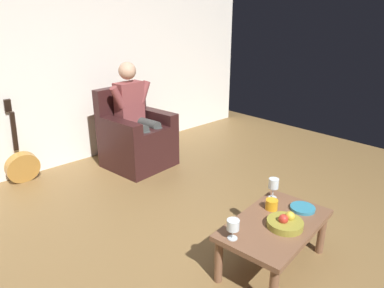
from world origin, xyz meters
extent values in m
plane|color=brown|center=(0.00, 0.00, 0.00)|extent=(6.99, 6.99, 0.00)
cube|color=silver|center=(0.00, -2.94, 1.37)|extent=(6.21, 0.06, 2.74)
cube|color=#321818|center=(-0.56, -2.21, 0.22)|extent=(0.81, 0.80, 0.44)
cube|color=#321818|center=(-0.57, -2.15, 0.49)|extent=(0.50, 0.65, 0.10)
cube|color=#321818|center=(-0.86, -2.24, 0.56)|extent=(0.23, 0.74, 0.24)
cube|color=#321818|center=(-0.27, -2.18, 0.56)|extent=(0.23, 0.74, 0.24)
cube|color=#321818|center=(-0.53, -2.51, 0.72)|extent=(0.75, 0.20, 0.56)
cube|color=brown|center=(-0.55, -2.34, 0.80)|extent=(0.37, 0.22, 0.53)
sphere|color=tan|center=(-0.55, -2.34, 1.20)|extent=(0.21, 0.21, 0.21)
cylinder|color=#3E413E|center=(-0.67, -2.16, 0.55)|extent=(0.17, 0.40, 0.13)
cylinder|color=#3E413E|center=(-0.69, -1.96, 0.27)|extent=(0.13, 0.13, 0.54)
cylinder|color=brown|center=(-0.76, -2.32, 0.92)|extent=(0.21, 0.11, 0.29)
cylinder|color=#3E413E|center=(-0.47, -2.14, 0.55)|extent=(0.17, 0.40, 0.13)
cylinder|color=#3E413E|center=(-0.49, -1.94, 0.27)|extent=(0.13, 0.13, 0.54)
cylinder|color=brown|center=(-0.35, -2.27, 0.92)|extent=(0.21, 0.11, 0.29)
cube|color=brown|center=(-0.19, 0.09, 0.37)|extent=(0.96, 0.63, 0.04)
cylinder|color=brown|center=(-0.61, 0.26, 0.18)|extent=(0.06, 0.06, 0.35)
cylinder|color=brown|center=(-0.57, -0.17, 0.18)|extent=(0.06, 0.06, 0.35)
cylinder|color=brown|center=(0.24, -0.08, 0.18)|extent=(0.06, 0.06, 0.35)
cylinder|color=#B27D36|center=(0.70, -2.73, 0.18)|extent=(0.37, 0.17, 0.38)
cylinder|color=black|center=(0.70, -2.68, 0.20)|extent=(0.10, 0.02, 0.10)
cube|color=black|center=(0.70, -2.81, 0.60)|extent=(0.05, 0.12, 0.47)
cube|color=black|center=(0.70, -2.87, 0.89)|extent=(0.07, 0.06, 0.14)
cylinder|color=silver|center=(0.20, 0.00, 0.40)|extent=(0.07, 0.07, 0.01)
cylinder|color=silver|center=(0.20, 0.00, 0.43)|extent=(0.01, 0.01, 0.07)
cylinder|color=silver|center=(0.20, 0.00, 0.50)|extent=(0.09, 0.09, 0.07)
cylinder|color=#590C19|center=(0.20, 0.00, 0.48)|extent=(0.08, 0.08, 0.03)
cylinder|color=silver|center=(-0.48, -0.14, 0.40)|extent=(0.07, 0.07, 0.01)
cylinder|color=silver|center=(-0.48, -0.14, 0.44)|extent=(0.01, 0.01, 0.09)
cylinder|color=silver|center=(-0.48, -0.14, 0.53)|extent=(0.08, 0.08, 0.08)
cylinder|color=#590C19|center=(-0.48, -0.14, 0.50)|extent=(0.07, 0.07, 0.03)
cylinder|color=olive|center=(-0.19, 0.17, 0.42)|extent=(0.26, 0.26, 0.05)
sphere|color=red|center=(-0.17, 0.16, 0.46)|extent=(0.07, 0.07, 0.07)
sphere|color=gold|center=(-0.24, 0.17, 0.46)|extent=(0.07, 0.07, 0.07)
cylinder|color=teal|center=(-0.50, 0.13, 0.40)|extent=(0.19, 0.19, 0.02)
cylinder|color=orange|center=(-0.32, -0.04, 0.43)|extent=(0.10, 0.10, 0.08)
camera|label=1|loc=(1.78, 1.28, 1.84)|focal=32.59mm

